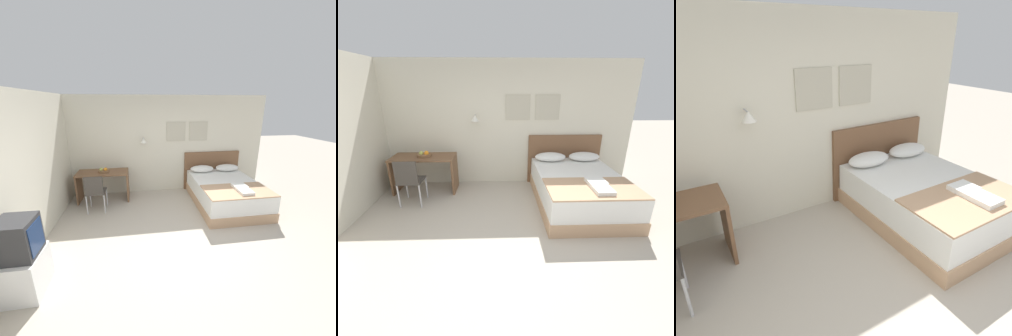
# 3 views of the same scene
# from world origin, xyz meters

# --- Properties ---
(wall_back) EXTENTS (5.77, 0.31, 2.65)m
(wall_back) POSITION_xyz_m (0.01, 2.58, 1.33)
(wall_back) COLOR beige
(wall_back) RESTS_ON ground_plane
(bed) EXTENTS (1.51, 2.09, 0.60)m
(bed) POSITION_xyz_m (1.41, 1.45, 0.30)
(bed) COLOR tan
(bed) RESTS_ON ground_plane
(headboard) EXTENTS (1.63, 0.06, 1.11)m
(headboard) POSITION_xyz_m (1.41, 2.52, 0.55)
(headboard) COLOR brown
(headboard) RESTS_ON ground_plane
(pillow_left) EXTENTS (0.66, 0.37, 0.18)m
(pillow_left) POSITION_xyz_m (1.05, 2.26, 0.69)
(pillow_left) COLOR white
(pillow_left) RESTS_ON bed
(pillow_right) EXTENTS (0.66, 0.37, 0.18)m
(pillow_right) POSITION_xyz_m (1.78, 2.26, 0.69)
(pillow_right) COLOR white
(pillow_right) RESTS_ON bed
(throw_blanket) EXTENTS (1.46, 0.84, 0.02)m
(throw_blanket) POSITION_xyz_m (1.41, 0.84, 0.61)
(throw_blanket) COLOR tan
(throw_blanket) RESTS_ON bed
(folded_towel_near_foot) EXTENTS (0.30, 0.27, 0.06)m
(folded_towel_near_foot) POSITION_xyz_m (1.52, 0.99, 0.65)
(folded_towel_near_foot) COLOR white
(folded_towel_near_foot) RESTS_ON throw_blanket
(folded_towel_mid_bed) EXTENTS (0.27, 0.32, 0.06)m
(folded_towel_mid_bed) POSITION_xyz_m (1.51, 0.70, 0.65)
(folded_towel_mid_bed) COLOR white
(folded_towel_mid_bed) RESTS_ON throw_blanket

